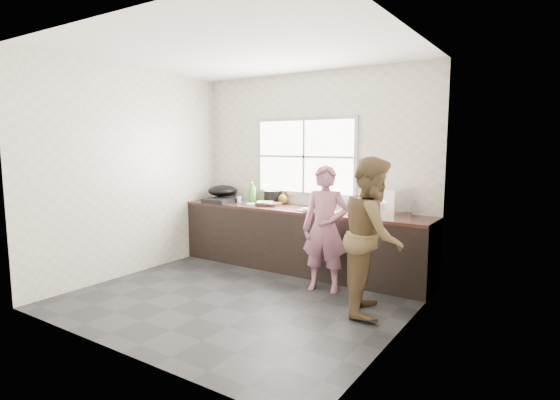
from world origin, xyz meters
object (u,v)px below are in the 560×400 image
Objects in this scene: bowl_mince at (265,204)px; bowl_held at (308,210)px; wok at (222,191)px; woman at (325,233)px; burner at (220,200)px; pot_lid_left at (217,201)px; black_pot at (273,197)px; cutting_board at (269,204)px; plate_food at (254,204)px; bottle_brown_tall at (253,196)px; bowl_crabs at (319,211)px; bottle_brown_short at (283,198)px; bottle_green at (252,192)px; glass_jar at (239,199)px; pot_lid_right at (249,201)px; person_side at (373,235)px; dish_rack at (390,202)px.

bowl_mince is 1.25× the size of bowl_held.
bowl_mince is 0.94m from wok.
woman is 1.33m from bowl_mince.
burner reaches higher than pot_lid_left.
bowl_mince is 0.30m from black_pot.
burner is at bearing -167.36° from cutting_board.
woman is at bearing -22.13° from bowl_mince.
plate_food is (-0.99, 0.16, -0.02)m from bowl_held.
bowl_held is at bearing -19.65° from bottle_brown_tall.
bottle_brown_tall is (-0.42, 0.28, 0.06)m from bowl_mince.
black_pot is (-0.85, 0.44, 0.06)m from bowl_held.
wok is (-0.50, -0.12, 0.05)m from bottle_brown_tall.
bottle_brown_short is at bearing 151.91° from bowl_crabs.
black_pot reaches higher than cutting_board.
bowl_mince reaches higher than cutting_board.
woman is at bearing -23.10° from bottle_green.
glass_jar is at bearing 169.47° from plate_food.
bowl_held reaches higher than cutting_board.
bowl_crabs is 0.73× the size of black_pot.
cutting_board is 1.62× the size of bowl_mince.
pot_lid_left is (-1.85, 0.18, -0.02)m from bowl_crabs.
woman is 5.12× the size of pot_lid_right.
person_side reaches higher than bowl_mince.
bottle_brown_short is (0.11, 0.20, 0.07)m from cutting_board.
pot_lid_left is (-1.03, -0.26, -0.08)m from bottle_brown_short.
bottle_brown_short is 0.40× the size of wok.
pot_lid_left is at bearing -165.17° from bottle_green.
bowl_crabs is 1.86m from pot_lid_left.
bowl_held is 1.28m from bottle_brown_tall.
bowl_crabs and bowl_held have the same top height.
pot_lid_left and pot_lid_right have the same top height.
cutting_board is at bearing 46.73° from person_side.
bowl_crabs is 0.16m from bowl_held.
bowl_mince reaches higher than pot_lid_right.
burner is 0.19m from pot_lid_left.
person_side is at bearing -37.04° from woman.
wok is 2.66m from dish_rack.
bottle_brown_tall reaches higher than bowl_held.
bottle_brown_short reaches higher than bowl_mince.
wok is (-1.86, 0.31, 0.12)m from bowl_crabs.
black_pot reaches higher than bowl_crabs.
person_side is at bearing -16.45° from pot_lid_left.
bowl_held is at bearing -9.25° from plate_food.
plate_food is at bearing -139.15° from bottle_brown_short.
cutting_board is 0.53m from glass_jar.
wok is (-0.57, -0.01, -0.01)m from bottle_green.
bowl_crabs is 1.16m from plate_food.
plate_food is 1.07× the size of bottle_brown_short.
black_pot is 0.79m from burner.
wok is at bearing 166.89° from glass_jar.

